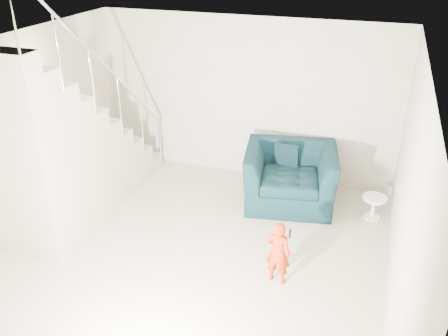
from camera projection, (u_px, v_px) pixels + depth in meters
The scene contains 12 objects.
floor at pixel (183, 265), 6.11m from camera, with size 5.50×5.50×0.00m, color tan.
ceiling at pixel (173, 56), 4.89m from camera, with size 5.50×5.50×0.00m, color silver.
back_wall at pixel (246, 100), 7.82m from camera, with size 5.00×5.00×0.00m, color #ADA08D.
left_wall at pixel (4, 144), 6.22m from camera, with size 5.50×5.50×0.00m, color #ADA08D.
right_wall at pixel (406, 208), 4.78m from camera, with size 5.50×5.50×0.00m, color #ADA08D.
armchair at pixel (290, 176), 7.34m from camera, with size 1.38×1.20×0.89m, color black.
toddler at pixel (278, 253), 5.65m from camera, with size 0.31×0.20×0.84m, color #A52E05.
side_table at pixel (374, 204), 7.00m from camera, with size 0.36×0.36×0.36m.
staircase at pixel (66, 159), 6.73m from camera, with size 1.02×3.03×3.62m.
cushion at pixel (287, 155), 7.46m from camera, with size 0.37×0.11×0.36m, color black.
throw at pixel (250, 164), 7.47m from camera, with size 0.04×0.43×0.49m, color black.
phone at pixel (290, 234), 5.45m from camera, with size 0.02×0.05×0.10m, color black.
Camera 1 is at (2.08, -4.46, 3.87)m, focal length 38.00 mm.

